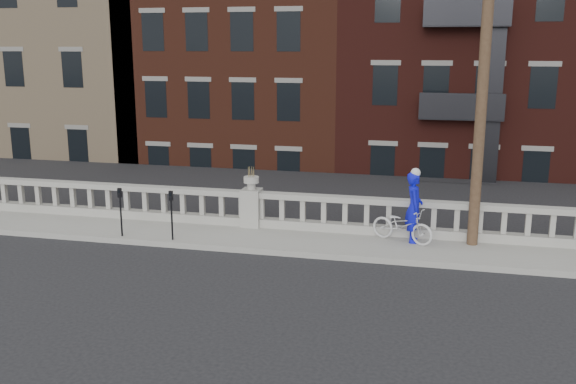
# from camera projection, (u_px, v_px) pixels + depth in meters

# --- Properties ---
(ground) EXTENTS (120.00, 120.00, 0.00)m
(ground) POSITION_uv_depth(u_px,v_px,m) (205.00, 277.00, 15.04)
(ground) COLOR black
(ground) RESTS_ON ground
(sidewalk) EXTENTS (32.00, 2.20, 0.15)m
(sidewalk) POSITION_uv_depth(u_px,v_px,m) (242.00, 238.00, 17.87)
(sidewalk) COLOR gray
(sidewalk) RESTS_ON ground
(balustrade) EXTENTS (28.00, 0.34, 1.03)m
(balustrade) POSITION_uv_depth(u_px,v_px,m) (252.00, 210.00, 18.65)
(balustrade) COLOR gray
(balustrade) RESTS_ON sidewalk
(planter_pedestal) EXTENTS (0.55, 0.55, 1.76)m
(planter_pedestal) POSITION_uv_depth(u_px,v_px,m) (252.00, 203.00, 18.60)
(planter_pedestal) COLOR gray
(planter_pedestal) RESTS_ON sidewalk
(lower_level) EXTENTS (80.00, 44.00, 20.80)m
(lower_level) POSITION_uv_depth(u_px,v_px,m) (356.00, 93.00, 36.18)
(lower_level) COLOR #605E59
(lower_level) RESTS_ON ground
(utility_pole) EXTENTS (1.60, 0.28, 10.00)m
(utility_pole) POSITION_uv_depth(u_px,v_px,m) (485.00, 48.00, 15.89)
(utility_pole) COLOR #422D1E
(utility_pole) RESTS_ON sidewalk
(parking_meter_c) EXTENTS (0.10, 0.09, 1.36)m
(parking_meter_c) POSITION_uv_depth(u_px,v_px,m) (120.00, 206.00, 17.57)
(parking_meter_c) COLOR black
(parking_meter_c) RESTS_ON sidewalk
(parking_meter_d) EXTENTS (0.10, 0.09, 1.36)m
(parking_meter_d) POSITION_uv_depth(u_px,v_px,m) (171.00, 210.00, 17.24)
(parking_meter_d) COLOR black
(parking_meter_d) RESTS_ON sidewalk
(bicycle) EXTENTS (1.86, 1.26, 0.92)m
(bicycle) POSITION_uv_depth(u_px,v_px,m) (402.00, 225.00, 17.17)
(bicycle) COLOR silver
(bicycle) RESTS_ON sidewalk
(cyclist) EXTENTS (0.52, 0.73, 1.90)m
(cyclist) POSITION_uv_depth(u_px,v_px,m) (414.00, 207.00, 17.08)
(cyclist) COLOR #0D0FC8
(cyclist) RESTS_ON sidewalk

